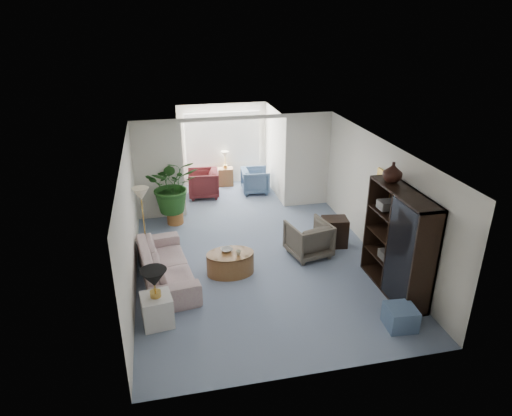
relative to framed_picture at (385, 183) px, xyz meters
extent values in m
plane|color=gray|center=(-2.46, 0.10, -1.70)|extent=(6.00, 6.00, 0.00)
plane|color=gray|center=(-2.46, 4.20, -1.70)|extent=(2.60, 2.60, 0.00)
cube|color=white|center=(-4.36, 3.10, -0.45)|extent=(1.20, 0.12, 2.50)
cube|color=white|center=(-0.56, 3.10, -0.45)|extent=(1.20, 0.12, 2.50)
cube|color=white|center=(-2.46, 3.10, 0.75)|extent=(2.60, 0.12, 0.10)
cube|color=white|center=(-2.46, 5.28, -0.30)|extent=(2.20, 0.02, 1.50)
cube|color=white|center=(-2.46, 5.25, -0.30)|extent=(2.20, 0.02, 1.50)
cube|color=beige|center=(0.00, 0.00, 0.00)|extent=(0.04, 0.50, 0.40)
imported|color=beige|center=(-4.37, 0.12, -1.37)|extent=(1.18, 2.37, 0.66)
cube|color=silver|center=(-4.57, -1.23, -1.43)|extent=(0.55, 0.55, 0.54)
cone|color=black|center=(-4.57, -1.23, -0.81)|extent=(0.44, 0.44, 0.30)
cone|color=beige|center=(-4.77, 1.61, -0.45)|extent=(0.36, 0.36, 0.28)
cylinder|color=brown|center=(-3.12, 0.09, -1.47)|extent=(1.15, 1.15, 0.45)
imported|color=beige|center=(-3.17, 0.19, -1.22)|extent=(0.28, 0.28, 0.06)
imported|color=beige|center=(-2.97, -0.01, -1.20)|extent=(0.13, 0.13, 0.10)
imported|color=#645D4F|center=(-1.37, 0.46, -1.32)|extent=(0.98, 0.99, 0.77)
cube|color=black|center=(-0.67, 0.76, -1.37)|extent=(0.60, 0.51, 0.65)
cube|color=black|center=(-0.23, -1.13, -0.71)|extent=(0.48, 1.78, 1.98)
imported|color=black|center=(-0.23, -0.63, 0.47)|extent=(0.35, 0.35, 0.37)
cube|color=slate|center=(-0.65, -2.18, -1.51)|extent=(0.51, 0.51, 0.38)
cylinder|color=#A66430|center=(-4.07, 2.68, -1.54)|extent=(0.40, 0.40, 0.32)
imported|color=#22531C|center=(-4.07, 2.68, -0.70)|extent=(1.23, 1.06, 1.36)
imported|color=slate|center=(-1.69, 4.31, -1.35)|extent=(0.82, 0.80, 0.70)
imported|color=#5A1E22|center=(-3.19, 4.31, -1.32)|extent=(0.90, 0.88, 0.77)
cube|color=brown|center=(-2.44, 5.06, -1.43)|extent=(0.47, 0.37, 0.54)
cube|color=#3D3A37|center=(-0.28, -0.93, -1.06)|extent=(0.30, 0.26, 0.16)
cube|color=#2C2722|center=(-0.28, -1.55, -0.16)|extent=(0.30, 0.26, 0.16)
cube|color=black|center=(-0.28, -1.69, -1.06)|extent=(0.30, 0.26, 0.16)
cube|color=#504E4B|center=(-0.28, -0.66, -0.16)|extent=(0.30, 0.26, 0.16)
camera|label=1|loc=(-4.30, -7.68, 3.15)|focal=31.90mm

